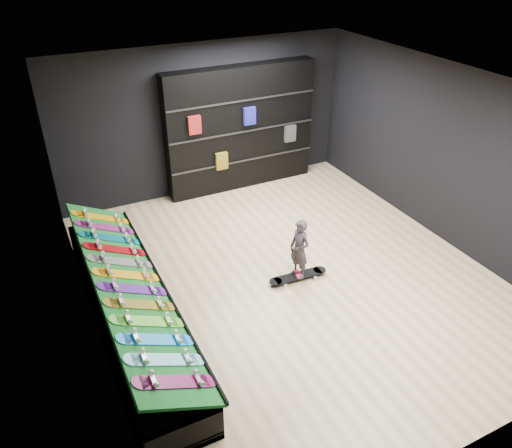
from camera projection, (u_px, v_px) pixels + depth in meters
name	position (u px, v px, depth m)	size (l,w,h in m)	color
floor	(289.00, 276.00, 8.01)	(6.00, 7.00, 0.01)	#CBB389
ceiling	(297.00, 90.00, 6.45)	(6.00, 7.00, 0.01)	white
wall_back	(205.00, 120.00, 9.91)	(6.00, 0.02, 3.00)	black
wall_front	(485.00, 352.00, 4.55)	(6.00, 0.02, 3.00)	black
wall_left	(80.00, 244.00, 6.09)	(0.02, 7.00, 3.00)	black
wall_right	(448.00, 156.00, 8.37)	(0.02, 7.00, 3.00)	black
display_rack	(130.00, 311.00, 6.91)	(0.90, 4.50, 0.50)	black
turf_ramp	(129.00, 284.00, 6.69)	(1.00, 4.50, 0.04)	#0D5319
back_shelving	(240.00, 129.00, 10.16)	(3.16, 0.37, 2.53)	black
floor_skateboard	(298.00, 277.00, 7.90)	(0.98, 0.22, 0.09)	black
child	(299.00, 260.00, 7.72)	(0.22, 0.16, 0.59)	black
display_board_0	(175.00, 382.00, 5.23)	(0.98, 0.22, 0.09)	#E5198C
display_board_1	(165.00, 360.00, 5.49)	(0.98, 0.22, 0.09)	#0CB2E5
display_board_2	(156.00, 340.00, 5.75)	(0.98, 0.22, 0.09)	blue
display_board_3	(148.00, 321.00, 6.02)	(0.98, 0.22, 0.09)	green
display_board_4	(140.00, 304.00, 6.28)	(0.98, 0.22, 0.09)	yellow
display_board_5	(133.00, 289.00, 6.55)	(0.98, 0.22, 0.09)	purple
display_board_6	(127.00, 275.00, 6.81)	(0.98, 0.22, 0.09)	orange
display_board_7	(121.00, 262.00, 7.08)	(0.98, 0.22, 0.09)	black
display_board_8	(115.00, 249.00, 7.34)	(0.98, 0.22, 0.09)	red
display_board_9	(110.00, 238.00, 7.61)	(0.98, 0.22, 0.09)	#0C8C99
display_board_10	(105.00, 227.00, 7.87)	(0.98, 0.22, 0.09)	#2626BF
display_board_11	(101.00, 217.00, 8.14)	(0.98, 0.22, 0.09)	yellow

